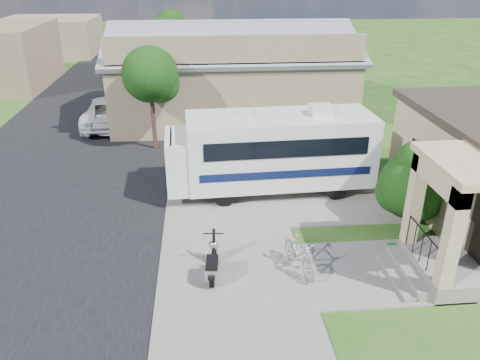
{
  "coord_description": "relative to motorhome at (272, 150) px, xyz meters",
  "views": [
    {
      "loc": [
        -1.68,
        -11.2,
        7.72
      ],
      "look_at": [
        -0.5,
        2.5,
        1.3
      ],
      "focal_mm": 35.0,
      "sensor_mm": 36.0,
      "label": 1
    }
  ],
  "objects": [
    {
      "name": "driveway_slab",
      "position": [
        0.69,
        0.22,
        -1.59
      ],
      "size": [
        7.0,
        6.0,
        0.05
      ],
      "primitive_type": "cube",
      "color": "#636159",
      "rests_on": "ground"
    },
    {
      "name": "motorhome",
      "position": [
        0.0,
        0.0,
        0.0
      ],
      "size": [
        7.44,
        2.65,
        3.76
      ],
      "rotation": [
        0.0,
        0.0,
        0.04
      ],
      "color": "silver",
      "rests_on": "ground"
    },
    {
      "name": "street_tree_b",
      "position": [
        -4.51,
        14.77,
        1.78
      ],
      "size": [
        2.44,
        2.4,
        4.73
      ],
      "color": "#311E15",
      "rests_on": "ground"
    },
    {
      "name": "street_tree_a",
      "position": [
        -4.51,
        4.77,
        1.63
      ],
      "size": [
        2.44,
        2.4,
        4.58
      ],
      "color": "#311E15",
      "rests_on": "ground"
    },
    {
      "name": "scooter",
      "position": [
        -2.32,
        -5.14,
        -1.15
      ],
      "size": [
        0.55,
        1.59,
        1.04
      ],
      "rotation": [
        0.0,
        0.0,
        -0.09
      ],
      "color": "black",
      "rests_on": "ground"
    },
    {
      "name": "warehouse",
      "position": [
        -0.81,
        9.69,
        0.37
      ],
      "size": [
        12.5,
        8.4,
        5.04
      ],
      "color": "#78674B",
      "rests_on": "ground"
    },
    {
      "name": "street_slab",
      "position": [
        -8.31,
        5.72,
        -1.61
      ],
      "size": [
        9.0,
        80.0,
        0.02
      ],
      "primitive_type": "cube",
      "color": "black",
      "rests_on": "ground"
    },
    {
      "name": "walk_slab",
      "position": [
        2.19,
        -5.28,
        -1.59
      ],
      "size": [
        4.0,
        3.0,
        0.05
      ],
      "primitive_type": "cube",
      "color": "#636159",
      "rests_on": "ground"
    },
    {
      "name": "garden_hose",
      "position": [
        2.98,
        -4.32,
        -1.54
      ],
      "size": [
        0.35,
        0.35,
        0.16
      ],
      "primitive_type": "cylinder",
      "color": "#125A25",
      "rests_on": "ground"
    },
    {
      "name": "bicycle",
      "position": [
        0.02,
        -5.07,
        -1.1
      ],
      "size": [
        0.95,
        1.77,
        1.03
      ],
      "primitive_type": "imported",
      "rotation": [
        0.0,
        0.0,
        0.29
      ],
      "color": "#9E9FA6",
      "rests_on": "ground"
    },
    {
      "name": "pickup_truck",
      "position": [
        -7.1,
        8.43,
        -0.87
      ],
      "size": [
        2.59,
        5.44,
        1.5
      ],
      "primitive_type": "imported",
      "rotation": [
        0.0,
        0.0,
        3.16
      ],
      "color": "silver",
      "rests_on": "ground"
    },
    {
      "name": "van",
      "position": [
        -7.02,
        15.64,
        -0.69
      ],
      "size": [
        3.29,
        6.65,
        1.86
      ],
      "primitive_type": "imported",
      "rotation": [
        0.0,
        0.0,
        0.11
      ],
      "color": "silver",
      "rests_on": "ground"
    },
    {
      "name": "ground",
      "position": [
        -0.81,
        -4.28,
        -1.62
      ],
      "size": [
        120.0,
        120.0,
        0.0
      ],
      "primitive_type": "plane",
      "color": "#194111"
    },
    {
      "name": "street_tree_c",
      "position": [
        -4.51,
        23.77,
        1.49
      ],
      "size": [
        2.44,
        2.4,
        4.42
      ],
      "color": "#311E15",
      "rests_on": "ground"
    },
    {
      "name": "sidewalk_slab",
      "position": [
        -1.81,
        5.72,
        -1.59
      ],
      "size": [
        4.0,
        80.0,
        0.06
      ],
      "primitive_type": "cube",
      "color": "#636159",
      "rests_on": "ground"
    },
    {
      "name": "distant_bldg_near",
      "position": [
        -15.81,
        29.72,
        -0.02
      ],
      "size": [
        8.0,
        7.0,
        3.2
      ],
      "primitive_type": "cube",
      "color": "#78674B",
      "rests_on": "ground"
    },
    {
      "name": "shrub",
      "position": [
        4.12,
        -2.66,
        -0.18
      ],
      "size": [
        2.29,
        2.18,
        2.81
      ],
      "color": "#311E15",
      "rests_on": "ground"
    }
  ]
}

